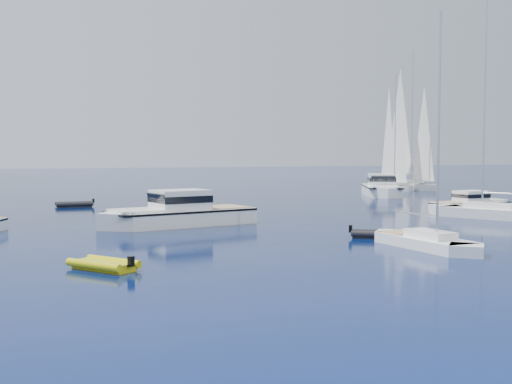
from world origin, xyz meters
TOP-DOWN VIEW (x-y plane):
  - ground at (0.00, 0.00)m, footprint 400.00×400.00m
  - motor_cruiser_centre at (-4.60, 19.60)m, footprint 12.88×6.23m
  - motor_cruiser_far_r at (23.05, 21.45)m, footprint 8.98×3.43m
  - motor_cruiser_distant at (26.88, 42.12)m, footprint 9.07×13.16m
  - sailboat_fore at (5.21, 4.16)m, footprint 2.80×8.98m
  - sailboat_mid_r at (20.16, 15.15)m, footprint 8.19×12.33m
  - sailboat_sails_r at (37.95, 53.26)m, footprint 5.19×14.12m
  - sailboat_sails_far at (35.04, 52.36)m, footprint 4.65×11.66m
  - tender_yellow at (-12.07, 3.96)m, footprint 3.42×3.77m
  - tender_grey_near at (4.78, 8.77)m, footprint 3.14×2.84m
  - tender_grey_far at (-9.64, 39.05)m, footprint 3.62×2.00m

SIDE VIEW (x-z plane):
  - ground at x=0.00m, z-range 0.00..0.00m
  - motor_cruiser_centre at x=-4.60m, z-range -1.62..1.62m
  - motor_cruiser_far_r at x=23.05m, z-range -1.15..1.15m
  - motor_cruiser_distant at x=26.88m, z-range -1.67..1.67m
  - sailboat_fore at x=5.21m, z-range -6.51..6.51m
  - sailboat_mid_r at x=20.16m, z-range -8.95..8.95m
  - sailboat_sails_r at x=37.95m, z-range -10.14..10.14m
  - sailboat_sails_far at x=35.04m, z-range -8.33..8.33m
  - tender_yellow at x=-12.07m, z-range -0.47..0.47m
  - tender_grey_near at x=4.78m, z-range -0.47..0.47m
  - tender_grey_far at x=-9.64m, z-range -0.47..0.47m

